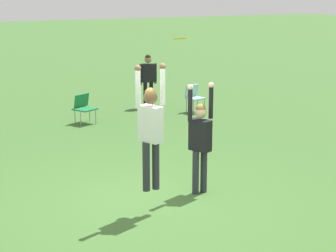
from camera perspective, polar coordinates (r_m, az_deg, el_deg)
The scene contains 7 objects.
ground_plane at distance 9.73m, azimuth -1.82°, elevation -7.93°, with size 120.00×120.00×0.00m, color #3D662D.
person_jumping at distance 8.89m, azimuth -1.77°, elevation 0.10°, with size 0.54×0.43×2.06m.
person_defending at distance 9.95m, azimuth 3.29°, elevation -1.07°, with size 0.54×0.43×2.01m.
frisbee at distance 9.41m, azimuth 1.32°, elevation 8.86°, with size 0.24×0.24×0.05m.
camping_chair_0 at distance 16.88m, azimuth 2.64°, elevation 3.11°, with size 0.52×0.55×0.82m.
camping_chair_2 at distance 15.63m, azimuth -8.57°, elevation 2.01°, with size 0.68×0.73×0.79m.
person_spectator_near at distance 17.47m, azimuth -2.03°, elevation 5.11°, with size 0.62×0.38×1.66m.
Camera 1 is at (-4.21, -8.02, 3.57)m, focal length 60.00 mm.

